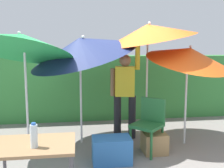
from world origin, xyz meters
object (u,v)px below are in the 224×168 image
at_px(person_vendor, 125,90).
at_px(umbrella_navy, 82,47).
at_px(umbrella_yellow, 22,43).
at_px(cooler_box, 112,150).
at_px(crate_cardboard, 154,143).
at_px(bottle_water, 34,136).
at_px(umbrella_rainbow, 148,33).
at_px(chair_plastic, 149,122).
at_px(umbrella_orange, 189,55).
at_px(folding_table, 34,153).

bearing_deg(person_vendor, umbrella_navy, -167.17).
bearing_deg(umbrella_navy, umbrella_yellow, -153.47).
distance_m(umbrella_navy, cooler_box, 1.81).
distance_m(umbrella_yellow, person_vendor, 2.01).
distance_m(crate_cardboard, bottle_water, 2.38).
height_order(umbrella_rainbow, chair_plastic, umbrella_rainbow).
bearing_deg(umbrella_orange, person_vendor, 157.32).
bearing_deg(cooler_box, folding_table, -128.94).
xyz_separation_m(umbrella_orange, crate_cardboard, (-0.70, -0.33, -1.43)).
distance_m(person_vendor, chair_plastic, 0.88).
relative_size(umbrella_yellow, bottle_water, 9.29).
distance_m(chair_plastic, folding_table, 2.18).
distance_m(umbrella_rainbow, bottle_water, 3.01).
relative_size(umbrella_yellow, chair_plastic, 2.51).
height_order(umbrella_rainbow, umbrella_navy, umbrella_rainbow).
xyz_separation_m(umbrella_navy, cooler_box, (0.40, -0.87, -1.54)).
bearing_deg(bottle_water, chair_plastic, 45.00).
distance_m(umbrella_navy, person_vendor, 1.15).
bearing_deg(cooler_box, umbrella_yellow, 162.50).
height_order(umbrella_rainbow, umbrella_orange, umbrella_rainbow).
relative_size(folding_table, bottle_water, 3.33).
bearing_deg(cooler_box, person_vendor, 69.15).
distance_m(umbrella_rainbow, umbrella_navy, 1.25).
bearing_deg(bottle_water, crate_cardboard, 42.68).
bearing_deg(folding_table, crate_cardboard, 40.41).
xyz_separation_m(umbrella_navy, chair_plastic, (1.07, -0.54, -1.22)).
height_order(umbrella_yellow, chair_plastic, umbrella_yellow).
bearing_deg(umbrella_rainbow, chair_plastic, -102.76).
xyz_separation_m(chair_plastic, bottle_water, (-1.58, -1.58, 0.39)).
height_order(umbrella_yellow, crate_cardboard, umbrella_yellow).
xyz_separation_m(umbrella_orange, person_vendor, (-1.05, 0.44, -0.66)).
bearing_deg(person_vendor, chair_plastic, -69.72).
bearing_deg(crate_cardboard, bottle_water, -137.32).
xyz_separation_m(chair_plastic, folding_table, (-1.60, -1.48, 0.17)).
distance_m(umbrella_rainbow, umbrella_yellow, 2.20).
relative_size(umbrella_rainbow, crate_cardboard, 6.12).
relative_size(umbrella_rainbow, chair_plastic, 2.63).
bearing_deg(umbrella_yellow, cooler_box, -17.50).
xyz_separation_m(umbrella_yellow, chair_plastic, (1.98, -0.09, -1.28)).
relative_size(umbrella_navy, bottle_water, 9.51).
xyz_separation_m(umbrella_orange, chair_plastic, (-0.78, -0.29, -1.08)).
relative_size(umbrella_orange, person_vendor, 1.06).
bearing_deg(person_vendor, cooler_box, -110.85).
relative_size(umbrella_rainbow, person_vendor, 1.24).
distance_m(umbrella_orange, crate_cardboard, 1.62).
bearing_deg(crate_cardboard, umbrella_navy, 153.11).
bearing_deg(crate_cardboard, umbrella_orange, 25.49).
bearing_deg(crate_cardboard, folding_table, -139.59).
bearing_deg(umbrella_rainbow, crate_cardboard, -95.03).
distance_m(umbrella_yellow, cooler_box, 2.10).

